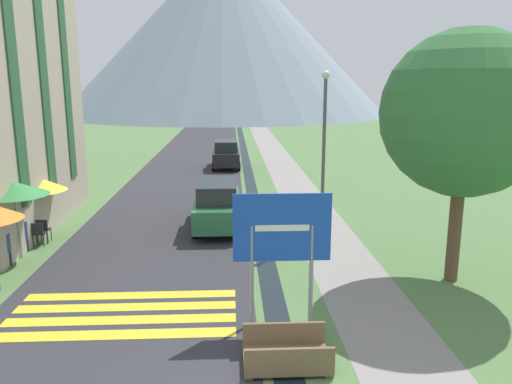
{
  "coord_description": "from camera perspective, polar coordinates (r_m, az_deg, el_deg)",
  "views": [
    {
      "loc": [
        0.15,
        -6.86,
        5.46
      ],
      "look_at": [
        1.0,
        10.0,
        1.78
      ],
      "focal_mm": 35.0,
      "sensor_mm": 36.0,
      "label": 1
    }
  ],
  "objects": [
    {
      "name": "parked_car_far",
      "position": [
        32.87,
        -3.41,
        4.33
      ],
      "size": [
        1.8,
        3.95,
        1.82
      ],
      "color": "black",
      "rests_on": "ground_plane"
    },
    {
      "name": "parked_car_near",
      "position": [
        19.15,
        -4.44,
        -1.47
      ],
      "size": [
        1.79,
        4.31,
        1.82
      ],
      "color": "#28663D",
      "rests_on": "ground_plane"
    },
    {
      "name": "ground_plane",
      "position": [
        27.41,
        -3.13,
        0.8
      ],
      "size": [
        160.0,
        160.0,
        0.0
      ],
      "primitive_type": "plane",
      "color": "#517542"
    },
    {
      "name": "road_sign",
      "position": [
        11.19,
        2.99,
        -5.28
      ],
      "size": [
        2.2,
        0.11,
        3.1
      ],
      "color": "gray",
      "rests_on": "ground_plane"
    },
    {
      "name": "road",
      "position": [
        37.36,
        -6.93,
        3.82
      ],
      "size": [
        6.4,
        60.0,
        0.01
      ],
      "color": "#2D2D33",
      "rests_on": "ground_plane"
    },
    {
      "name": "tree_by_path",
      "position": [
        14.45,
        22.77,
        8.24
      ],
      "size": [
        4.46,
        4.46,
        6.91
      ],
      "color": "brown",
      "rests_on": "ground_plane"
    },
    {
      "name": "cafe_umbrella_rear_yellow",
      "position": [
        19.65,
        -23.72,
        0.85
      ],
      "size": [
        2.05,
        2.05,
        2.16
      ],
      "color": "#B7B2A8",
      "rests_on": "ground_plane"
    },
    {
      "name": "footbridge",
      "position": [
        10.36,
        3.51,
        -18.06
      ],
      "size": [
        1.7,
        1.1,
        0.65
      ],
      "color": "brown",
      "rests_on": "ground_plane"
    },
    {
      "name": "mountain_distant",
      "position": [
        92.05,
        -3.73,
        18.01
      ],
      "size": [
        56.74,
        56.74,
        29.29
      ],
      "color": "gray",
      "rests_on": "ground_plane"
    },
    {
      "name": "drainage_channel",
      "position": [
        37.28,
        -1.23,
        3.89
      ],
      "size": [
        0.6,
        60.0,
        0.0
      ],
      "color": "black",
      "rests_on": "ground_plane"
    },
    {
      "name": "cafe_chair_far_left",
      "position": [
        18.56,
        -23.59,
        -4.2
      ],
      "size": [
        0.4,
        0.4,
        0.85
      ],
      "rotation": [
        0.0,
        0.0,
        0.02
      ],
      "color": "#232328",
      "rests_on": "ground_plane"
    },
    {
      "name": "person_seated_far",
      "position": [
        16.99,
        -26.78,
        -5.41
      ],
      "size": [
        0.32,
        0.32,
        1.22
      ],
      "color": "#282833",
      "rests_on": "ground_plane"
    },
    {
      "name": "cafe_umbrella_middle_green",
      "position": [
        17.2,
        -25.84,
        0.33
      ],
      "size": [
        2.03,
        2.03,
        2.47
      ],
      "color": "#B7B2A8",
      "rests_on": "ground_plane"
    },
    {
      "name": "footpath",
      "position": [
        37.42,
        2.45,
        3.92
      ],
      "size": [
        2.2,
        60.0,
        0.01
      ],
      "color": "gray",
      "rests_on": "ground_plane"
    },
    {
      "name": "streetlamp",
      "position": [
        17.51,
        7.77,
        5.56
      ],
      "size": [
        0.28,
        0.28,
        5.88
      ],
      "color": "#515156",
      "rests_on": "ground_plane"
    },
    {
      "name": "cafe_chair_far_right",
      "position": [
        18.93,
        -23.18,
        -3.86
      ],
      "size": [
        0.4,
        0.4,
        0.85
      ],
      "rotation": [
        0.0,
        0.0,
        0.18
      ],
      "color": "#232328",
      "rests_on": "ground_plane"
    },
    {
      "name": "cafe_chair_middle",
      "position": [
        17.51,
        -26.6,
        -5.44
      ],
      "size": [
        0.4,
        0.4,
        0.85
      ],
      "rotation": [
        0.0,
        0.0,
        0.35
      ],
      "color": "#232328",
      "rests_on": "ground_plane"
    },
    {
      "name": "crosswalk_marking",
      "position": [
        12.84,
        -14.91,
        -13.26
      ],
      "size": [
        5.44,
        2.54,
        0.01
      ],
      "color": "yellow",
      "rests_on": "ground_plane"
    },
    {
      "name": "person_seated_near",
      "position": [
        18.16,
        -25.12,
        -4.13
      ],
      "size": [
        0.32,
        0.32,
        1.24
      ],
      "color": "#282833",
      "rests_on": "ground_plane"
    }
  ]
}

